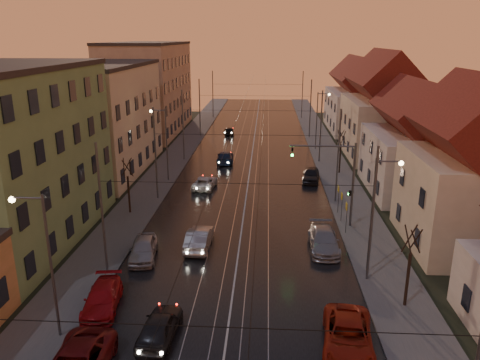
% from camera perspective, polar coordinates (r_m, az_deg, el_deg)
% --- Properties ---
extents(road, '(16.00, 120.00, 0.04)m').
position_cam_1_polar(road, '(60.59, 1.39, 2.55)').
color(road, black).
rests_on(road, ground).
extents(sidewalk_left, '(4.00, 120.00, 0.15)m').
position_cam_1_polar(sidewalk_left, '(61.71, -7.93, 2.71)').
color(sidewalk_left, '#4C4C4C').
rests_on(sidewalk_left, ground).
extents(sidewalk_right, '(4.00, 120.00, 0.15)m').
position_cam_1_polar(sidewalk_right, '(61.09, 10.82, 2.42)').
color(sidewalk_right, '#4C4C4C').
rests_on(sidewalk_right, ground).
extents(tram_rail_0, '(0.06, 120.00, 0.03)m').
position_cam_1_polar(tram_rail_0, '(60.70, -0.68, 2.61)').
color(tram_rail_0, gray).
rests_on(tram_rail_0, road).
extents(tram_rail_1, '(0.06, 120.00, 0.03)m').
position_cam_1_polar(tram_rail_1, '(60.61, 0.67, 2.59)').
color(tram_rail_1, gray).
rests_on(tram_rail_1, road).
extents(tram_rail_2, '(0.06, 120.00, 0.03)m').
position_cam_1_polar(tram_rail_2, '(60.57, 2.12, 2.57)').
color(tram_rail_2, gray).
rests_on(tram_rail_2, road).
extents(tram_rail_3, '(0.06, 120.00, 0.03)m').
position_cam_1_polar(tram_rail_3, '(60.56, 3.48, 2.55)').
color(tram_rail_3, gray).
rests_on(tram_rail_3, road).
extents(apartment_left_1, '(10.00, 18.00, 13.00)m').
position_cam_1_polar(apartment_left_1, '(38.96, -26.72, 2.28)').
color(apartment_left_1, '#597F51').
rests_on(apartment_left_1, ground).
extents(apartment_left_2, '(10.00, 20.00, 12.00)m').
position_cam_1_polar(apartment_left_2, '(56.85, -16.84, 7.02)').
color(apartment_left_2, beige).
rests_on(apartment_left_2, ground).
extents(apartment_left_3, '(10.00, 24.00, 14.00)m').
position_cam_1_polar(apartment_left_3, '(79.47, -11.04, 10.84)').
color(apartment_left_3, '#957460').
rests_on(apartment_left_3, ground).
extents(house_right_1, '(8.67, 10.20, 10.80)m').
position_cam_1_polar(house_right_1, '(38.12, 26.48, 0.38)').
color(house_right_1, '#C4B697').
rests_on(house_right_1, ground).
extents(house_right_2, '(9.18, 12.24, 9.20)m').
position_cam_1_polar(house_right_2, '(50.13, 20.78, 3.77)').
color(house_right_2, beige).
rests_on(house_right_2, ground).
extents(house_right_3, '(9.18, 14.28, 11.50)m').
position_cam_1_polar(house_right_3, '(64.13, 17.04, 7.90)').
color(house_right_3, '#C4B697').
rests_on(house_right_3, ground).
extents(house_right_4, '(9.18, 16.32, 10.00)m').
position_cam_1_polar(house_right_4, '(81.67, 14.13, 9.42)').
color(house_right_4, beige).
rests_on(house_right_4, ground).
extents(catenary_pole_l_1, '(0.16, 0.16, 9.00)m').
position_cam_1_polar(catenary_pole_l_1, '(31.45, -16.49, -3.61)').
color(catenary_pole_l_1, '#595B60').
rests_on(catenary_pole_l_1, ground).
extents(catenary_pole_r_1, '(0.16, 0.16, 9.00)m').
position_cam_1_polar(catenary_pole_r_1, '(30.38, 15.83, -4.29)').
color(catenary_pole_r_1, '#595B60').
rests_on(catenary_pole_r_1, ground).
extents(catenary_pole_l_2, '(0.16, 0.16, 9.00)m').
position_cam_1_polar(catenary_pole_l_2, '(45.20, -10.26, 3.07)').
color(catenary_pole_l_2, '#595B60').
rests_on(catenary_pole_l_2, ground).
extents(catenary_pole_r_2, '(0.16, 0.16, 9.00)m').
position_cam_1_polar(catenary_pole_r_2, '(44.46, 11.87, 2.75)').
color(catenary_pole_r_2, '#595B60').
rests_on(catenary_pole_r_2, ground).
extents(catenary_pole_l_3, '(0.16, 0.16, 9.00)m').
position_cam_1_polar(catenary_pole_l_3, '(59.55, -6.96, 6.58)').
color(catenary_pole_l_3, '#595B60').
rests_on(catenary_pole_l_3, ground).
extents(catenary_pole_r_3, '(0.16, 0.16, 9.00)m').
position_cam_1_polar(catenary_pole_r_3, '(58.99, 9.82, 6.36)').
color(catenary_pole_r_3, '#595B60').
rests_on(catenary_pole_r_3, ground).
extents(catenary_pole_l_4, '(0.16, 0.16, 9.00)m').
position_cam_1_polar(catenary_pole_l_4, '(74.16, -4.93, 8.71)').
color(catenary_pole_l_4, '#595B60').
rests_on(catenary_pole_l_4, ground).
extents(catenary_pole_r_4, '(0.16, 0.16, 9.00)m').
position_cam_1_polar(catenary_pole_r_4, '(73.71, 8.58, 8.54)').
color(catenary_pole_r_4, '#595B60').
rests_on(catenary_pole_r_4, ground).
extents(catenary_pole_l_5, '(0.16, 0.16, 9.00)m').
position_cam_1_polar(catenary_pole_l_5, '(91.86, -3.33, 10.36)').
color(catenary_pole_l_5, '#595B60').
rests_on(catenary_pole_l_5, ground).
extents(catenary_pole_r_5, '(0.16, 0.16, 9.00)m').
position_cam_1_polar(catenary_pole_r_5, '(91.50, 7.60, 10.21)').
color(catenary_pole_r_5, '#595B60').
rests_on(catenary_pole_r_5, ground).
extents(street_lamp_0, '(1.75, 0.32, 8.00)m').
position_cam_1_polar(street_lamp_0, '(25.58, -22.82, -8.23)').
color(street_lamp_0, '#595B60').
rests_on(street_lamp_0, ground).
extents(street_lamp_1, '(1.75, 0.32, 8.00)m').
position_cam_1_polar(street_lamp_1, '(31.27, 16.41, -2.97)').
color(street_lamp_1, '#595B60').
rests_on(street_lamp_1, ground).
extents(street_lamp_2, '(1.75, 0.32, 8.00)m').
position_cam_1_polar(street_lamp_2, '(50.92, -9.30, 5.14)').
color(street_lamp_2, '#595B60').
rests_on(street_lamp_2, ground).
extents(street_lamp_3, '(1.75, 0.32, 8.00)m').
position_cam_1_polar(street_lamp_3, '(65.84, 9.63, 7.81)').
color(street_lamp_3, '#595B60').
rests_on(street_lamp_3, ground).
extents(traffic_light_mast, '(5.30, 0.32, 7.20)m').
position_cam_1_polar(traffic_light_mast, '(38.61, 12.23, 0.70)').
color(traffic_light_mast, '#595B60').
rests_on(traffic_light_mast, ground).
extents(bare_tree_0, '(1.09, 1.09, 5.11)m').
position_cam_1_polar(bare_tree_0, '(42.44, -13.44, -0.87)').
color(bare_tree_0, black).
rests_on(bare_tree_0, ground).
extents(bare_tree_1, '(1.09, 1.09, 5.11)m').
position_cam_1_polar(bare_tree_1, '(28.94, 19.88, -10.16)').
color(bare_tree_1, black).
rests_on(bare_tree_1, ground).
extents(bare_tree_2, '(1.09, 1.09, 5.11)m').
position_cam_1_polar(bare_tree_2, '(54.80, 12.14, 3.26)').
color(bare_tree_2, black).
rests_on(bare_tree_2, ground).
extents(driving_car_0, '(1.98, 4.38, 1.46)m').
position_cam_1_polar(driving_car_0, '(25.97, -9.76, -17.16)').
color(driving_car_0, black).
rests_on(driving_car_0, ground).
extents(driving_car_1, '(1.75, 4.72, 1.54)m').
position_cam_1_polar(driving_car_1, '(35.43, -5.00, -7.08)').
color(driving_car_1, gray).
rests_on(driving_car_1, ground).
extents(driving_car_2, '(2.44, 4.63, 1.24)m').
position_cam_1_polar(driving_car_2, '(49.02, -4.31, -0.30)').
color(driving_car_2, silver).
rests_on(driving_car_2, ground).
extents(driving_car_3, '(2.27, 5.05, 1.44)m').
position_cam_1_polar(driving_car_3, '(58.84, -1.82, 2.80)').
color(driving_car_3, '#162644').
rests_on(driving_car_3, ground).
extents(driving_car_4, '(1.88, 3.79, 1.24)m').
position_cam_1_polar(driving_car_4, '(76.00, -1.34, 6.01)').
color(driving_car_4, black).
rests_on(driving_car_4, ground).
extents(parked_left_2, '(2.44, 4.78, 1.33)m').
position_cam_1_polar(parked_left_2, '(29.16, -16.43, -13.67)').
color(parked_left_2, '#AC1116').
rests_on(parked_left_2, ground).
extents(parked_left_3, '(2.38, 4.66, 1.52)m').
position_cam_1_polar(parked_left_3, '(34.38, -11.71, -8.20)').
color(parked_left_3, '#9D9DA3').
rests_on(parked_left_3, ground).
extents(parked_right_0, '(3.12, 5.64, 1.49)m').
position_cam_1_polar(parked_right_0, '(25.48, 13.01, -18.08)').
color(parked_right_0, '#A22110').
rests_on(parked_right_0, ground).
extents(parked_right_1, '(2.12, 5.17, 1.50)m').
position_cam_1_polar(parked_right_1, '(35.57, 10.17, -7.23)').
color(parked_right_1, '#95959A').
rests_on(parked_right_1, ground).
extents(parked_right_2, '(2.32, 4.57, 1.49)m').
position_cam_1_polar(parked_right_2, '(51.76, 8.63, 0.64)').
color(parked_right_2, black).
rests_on(parked_right_2, ground).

